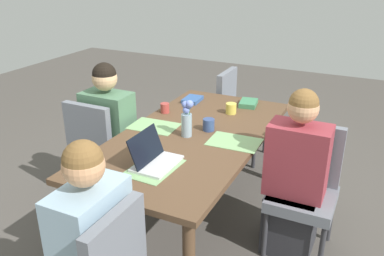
{
  "coord_description": "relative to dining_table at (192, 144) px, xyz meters",
  "views": [
    {
      "loc": [
        2.47,
        1.19,
        1.95
      ],
      "look_at": [
        0.0,
        0.0,
        0.79
      ],
      "focal_mm": 38.12,
      "sensor_mm": 36.0,
      "label": 1
    }
  ],
  "objects": [
    {
      "name": "person_far_left_far",
      "position": [
        -0.01,
        0.77,
        -0.14
      ],
      "size": [
        0.36,
        0.4,
        1.19
      ],
      "color": "#2D2D33",
      "rests_on": "ground_plane"
    },
    {
      "name": "coffee_mug_near_right",
      "position": [
        -0.53,
        0.1,
        0.12
      ],
      "size": [
        0.09,
        0.09,
        0.09
      ],
      "primitive_type": "cylinder",
      "color": "#DBC64C",
      "rests_on": "dining_table"
    },
    {
      "name": "chair_near_left_mid",
      "position": [
        0.06,
        -0.83,
        -0.17
      ],
      "size": [
        0.44,
        0.44,
        0.9
      ],
      "color": "slate",
      "rests_on": "ground_plane"
    },
    {
      "name": "person_near_left_mid",
      "position": [
        -0.02,
        -0.77,
        -0.14
      ],
      "size": [
        0.36,
        0.4,
        1.19
      ],
      "color": "#2D2D33",
      "rests_on": "ground_plane"
    },
    {
      "name": "placemat_head_right_left_near",
      "position": [
        0.57,
        0.01,
        0.08
      ],
      "size": [
        0.37,
        0.27,
        0.0
      ],
      "primitive_type": "cube",
      "rotation": [
        0.0,
        0.0,
        3.1
      ],
      "color": "#7FAD70",
      "rests_on": "dining_table"
    },
    {
      "name": "coffee_mug_centre_left",
      "position": [
        -0.12,
        0.08,
        0.12
      ],
      "size": [
        0.09,
        0.09,
        0.09
      ],
      "primitive_type": "cylinder",
      "color": "#33477A",
      "rests_on": "dining_table"
    },
    {
      "name": "ground_plane",
      "position": [
        0.0,
        0.0,
        -0.67
      ],
      "size": [
        10.0,
        10.0,
        0.0
      ],
      "primitive_type": "plane",
      "color": "#4C4742"
    },
    {
      "name": "chair_head_left_right_near",
      "position": [
        -1.24,
        -0.09,
        -0.17
      ],
      "size": [
        0.44,
        0.44,
        0.9
      ],
      "color": "slate",
      "rests_on": "ground_plane"
    },
    {
      "name": "chair_far_left_far",
      "position": [
        -0.09,
        0.83,
        -0.17
      ],
      "size": [
        0.44,
        0.44,
        0.9
      ],
      "color": "slate",
      "rests_on": "ground_plane"
    },
    {
      "name": "flower_vase",
      "position": [
        0.04,
        -0.02,
        0.22
      ],
      "size": [
        0.08,
        0.09,
        0.28
      ],
      "color": "#8EA8B7",
      "rests_on": "dining_table"
    },
    {
      "name": "laptop_head_right_left_near",
      "position": [
        0.53,
        -0.01,
        0.12
      ],
      "size": [
        0.32,
        0.22,
        0.21
      ],
      "color": "silver",
      "rests_on": "dining_table"
    },
    {
      "name": "book_red_cover",
      "position": [
        -0.78,
        0.17,
        0.1
      ],
      "size": [
        0.22,
        0.17,
        0.04
      ],
      "primitive_type": "cube",
      "rotation": [
        0.0,
        0.0,
        0.16
      ],
      "color": "#3D7F56",
      "rests_on": "dining_table"
    },
    {
      "name": "placemat_near_left_mid",
      "position": [
        -0.01,
        -0.33,
        0.08
      ],
      "size": [
        0.28,
        0.37,
        0.0
      ],
      "primitive_type": "cube",
      "rotation": [
        0.0,
        0.0,
        1.62
      ],
      "color": "#7FAD70",
      "rests_on": "dining_table"
    },
    {
      "name": "placemat_far_left_far",
      "position": [
        -0.01,
        0.33,
        0.08
      ],
      "size": [
        0.27,
        0.37,
        0.0
      ],
      "primitive_type": "cube",
      "rotation": [
        0.0,
        0.0,
        -1.53
      ],
      "color": "#7FAD70",
      "rests_on": "dining_table"
    },
    {
      "name": "coffee_mug_near_left",
      "position": [
        -0.31,
        -0.4,
        0.12
      ],
      "size": [
        0.07,
        0.07,
        0.08
      ],
      "primitive_type": "cylinder",
      "color": "#AD3D38",
      "rests_on": "dining_table"
    },
    {
      "name": "book_blue_cover",
      "position": [
        -0.67,
        -0.32,
        0.09
      ],
      "size": [
        0.21,
        0.15,
        0.03
      ],
      "primitive_type": "cube",
      "rotation": [
        0.0,
        0.0,
        0.06
      ],
      "color": "#335693",
      "rests_on": "dining_table"
    },
    {
      "name": "dining_table",
      "position": [
        0.0,
        0.0,
        0.0
      ],
      "size": [
        1.93,
        0.98,
        0.74
      ],
      "color": "brown",
      "rests_on": "ground_plane"
    }
  ]
}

